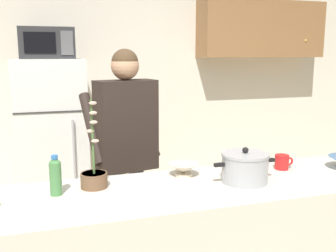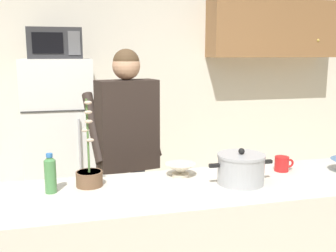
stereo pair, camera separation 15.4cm
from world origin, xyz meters
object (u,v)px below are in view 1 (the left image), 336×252
Objects in this scene: person_near_pot at (126,137)px; empty_bowl at (184,169)px; refrigerator at (52,144)px; potted_orchid at (94,175)px; microwave at (47,43)px; bottle_mid_counter at (55,176)px; cooking_pot at (245,167)px; coffee_mug at (282,162)px.

person_near_pot is 0.63m from empty_bowl.
refrigerator is 1.72m from potted_orchid.
microwave is 2.19× the size of bottle_mid_counter.
person_near_pot is at bearing -65.28° from refrigerator.
potted_orchid is at bearing -83.61° from refrigerator.
bottle_mid_counter is at bearing 173.91° from cooking_pot.
microwave is at bearing 119.43° from cooking_pot.
cooking_pot is at bearing -11.36° from potted_orchid.
refrigerator is 1.77m from bottle_mid_counter.
bottle_mid_counter is at bearing -164.43° from potted_orchid.
microwave is 1.88m from bottle_mid_counter.
refrigerator is at bearing 114.72° from person_near_pot.
empty_bowl is at bearing 175.36° from coffee_mug.
microwave is 3.66× the size of coffee_mug.
microwave is 1.85m from potted_orchid.
potted_orchid is at bearing 179.47° from coffee_mug.
refrigerator reaches higher than bottle_mid_counter.
person_near_pot is 0.96m from cooking_pot.
cooking_pot is 0.87m from potted_orchid.
bottle_mid_counter is (-0.02, -1.76, 0.22)m from refrigerator.
refrigerator is at bearing 90.07° from microwave.
cooking_pot is at bearing -6.09° from bottle_mid_counter.
empty_bowl is (-0.30, 0.21, -0.04)m from cooking_pot.
cooking_pot is at bearing -55.32° from person_near_pot.
cooking_pot is (1.04, -1.85, -0.75)m from microwave.
cooking_pot reaches higher than coffee_mug.
refrigerator is 4.16× the size of cooking_pot.
potted_orchid reaches higher than bottle_mid_counter.
person_near_pot is 1.10m from coffee_mug.
microwave is (0.00, -0.02, 0.95)m from refrigerator.
empty_bowl is at bearing -65.64° from microwave.
potted_orchid is at bearing -116.73° from person_near_pot.
refrigerator is 8.40× the size of empty_bowl.
coffee_mug is 1.21m from potted_orchid.
empty_bowl is at bearing 4.43° from potted_orchid.
bottle_mid_counter is at bearing -90.58° from refrigerator.
coffee_mug is at bearing 1.88° from bottle_mid_counter.
coffee_mug is 0.60× the size of bottle_mid_counter.
empty_bowl is at bearing -65.92° from refrigerator.
person_near_pot is 4.37× the size of cooking_pot.
person_near_pot is at bearing 112.85° from empty_bowl.
person_near_pot reaches higher than coffee_mug.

